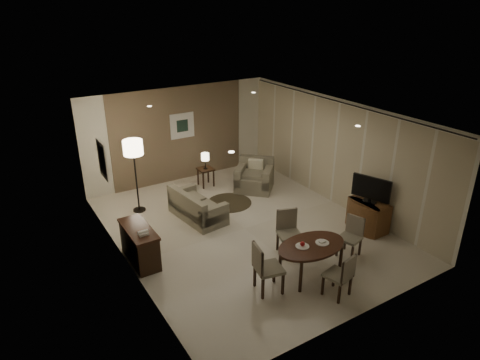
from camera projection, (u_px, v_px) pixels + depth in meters
room_shell at (235, 169)px, 9.69m from camera, size 5.50×7.00×2.70m
taupe_accent at (179, 135)px, 12.10m from camera, size 3.96×0.03×2.70m
curtain_wall at (335, 154)px, 10.69m from camera, size 0.08×6.70×2.58m
curtain_rod at (340, 102)px, 10.17m from camera, size 0.03×6.80×0.03m
art_back_frame at (182, 126)px, 12.03m from camera, size 0.72×0.03×0.72m
art_back_canvas at (182, 126)px, 12.02m from camera, size 0.34×0.01×0.34m
art_left_frame at (102, 160)px, 8.81m from camera, size 0.03×0.60×0.80m
art_left_canvas at (103, 160)px, 8.81m from camera, size 0.01×0.46×0.64m
downlight_nl at (231, 152)px, 6.77m from camera, size 0.10×0.10×0.01m
downlight_nr at (358, 126)px, 8.12m from camera, size 0.10×0.10×0.01m
downlight_fl at (149, 106)px, 9.58m from camera, size 0.10×0.10×0.01m
downlight_fr at (254, 93)px, 10.94m from camera, size 0.10×0.10×0.01m
console_desk at (140, 245)px, 8.56m from camera, size 0.48×1.20×0.75m
telephone at (143, 233)px, 8.16m from camera, size 0.20×0.14×0.09m
tv_cabinet at (368, 215)px, 9.77m from camera, size 0.48×0.90×0.70m
flat_tv at (371, 189)px, 9.49m from camera, size 0.36×0.85×0.60m
dining_table at (310, 260)px, 8.14m from camera, size 1.41×0.88×0.66m
chair_near at (338, 275)px, 7.55m from camera, size 0.50×0.50×0.86m
chair_far at (290, 234)px, 8.76m from camera, size 0.58×0.58×0.94m
chair_left at (269, 268)px, 7.65m from camera, size 0.56×0.56×0.97m
chair_right at (350, 238)px, 8.72m from camera, size 0.51×0.51×0.84m
plate_a at (302, 246)px, 7.96m from camera, size 0.26×0.26×0.02m
plate_b at (322, 243)px, 8.08m from camera, size 0.26×0.26×0.02m
fruit_apple at (303, 244)px, 7.94m from camera, size 0.09×0.09×0.09m
napkin at (322, 242)px, 8.07m from camera, size 0.12×0.08×0.03m
round_rug at (229, 203)px, 11.14m from camera, size 1.16×1.16×0.01m
sofa at (198, 204)px, 10.25m from camera, size 1.61×0.95×0.72m
armchair at (254, 175)px, 11.75m from camera, size 1.32×1.32×0.86m
side_table at (206, 177)px, 12.06m from camera, size 0.41×0.41×0.52m
table_lamp at (205, 160)px, 11.85m from camera, size 0.22×0.22×0.50m
floor_lamp at (136, 177)px, 10.38m from camera, size 0.47×0.47×1.85m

